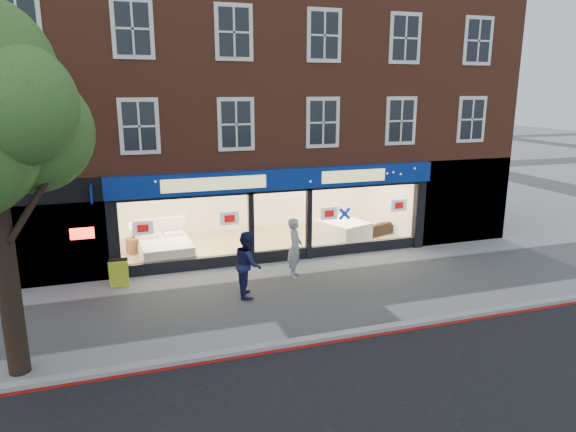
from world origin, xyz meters
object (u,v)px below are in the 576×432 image
mattress_stack (343,230)px  pedestrian_grey (295,248)px  display_bed (166,249)px  sofa (375,229)px  pedestrian_blue (248,264)px  a_board (119,273)px

mattress_stack → pedestrian_grey: size_ratio=1.14×
display_bed → mattress_stack: display_bed is taller
sofa → pedestrian_blue: 7.81m
a_board → mattress_stack: bearing=17.8°
pedestrian_blue → sofa: bearing=-47.6°
sofa → pedestrian_grey: 5.74m
display_bed → pedestrian_blue: pedestrian_blue is taller
display_bed → pedestrian_grey: bearing=-40.0°
mattress_stack → sofa: size_ratio=1.30×
display_bed → mattress_stack: size_ratio=1.03×
mattress_stack → a_board: 8.85m
mattress_stack → pedestrian_grey: pedestrian_grey is taller
display_bed → pedestrian_grey: size_ratio=1.17×
display_bed → sofa: bearing=0.3°
pedestrian_grey → pedestrian_blue: 2.09m
sofa → pedestrian_blue: (-6.43, -4.40, 0.62)m
pedestrian_grey → pedestrian_blue: pedestrian_blue is taller
mattress_stack → pedestrian_blue: (-4.93, -4.23, 0.51)m
a_board → pedestrian_grey: (5.39, -0.78, 0.52)m
display_bed → a_board: display_bed is taller
pedestrian_blue → mattress_stack: bearing=-41.3°
mattress_stack → sofa: (1.50, 0.16, -0.11)m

